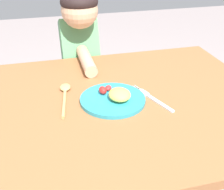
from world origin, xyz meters
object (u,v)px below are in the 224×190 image
Objects in this scene: plate at (114,98)px; spoon at (65,93)px; person at (81,78)px; fork at (152,98)px.

spoon is (-0.17, 0.09, -0.01)m from plate.
plate is 0.23× the size of person.
spoon is at bearing 50.68° from fork.
person reaches higher than fork.
spoon reaches higher than fork.
person reaches higher than spoon.
fork is at bearing 108.36° from person.
fork is 0.21× the size of person.
plate is at bearing 63.29° from fork.
plate is 1.00× the size of spoon.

